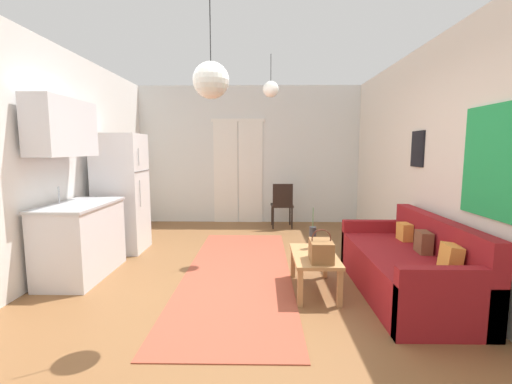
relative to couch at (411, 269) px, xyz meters
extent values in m
cube|color=brown|center=(-1.82, -0.14, -0.33)|extent=(5.08, 8.14, 0.10)
cube|color=silver|center=(-1.82, 3.68, 1.12)|extent=(4.68, 0.10, 2.79)
cube|color=white|center=(-2.30, 3.62, 0.76)|extent=(0.49, 0.02, 2.07)
cube|color=white|center=(-1.79, 3.62, 0.76)|extent=(0.49, 0.02, 2.07)
cube|color=white|center=(-2.04, 3.61, 1.82)|extent=(1.08, 0.03, 0.06)
cube|color=silver|center=(0.47, -0.14, 1.12)|extent=(0.10, 7.74, 2.79)
cube|color=green|center=(0.41, -0.55, 1.13)|extent=(0.02, 0.86, 0.97)
cube|color=black|center=(0.41, 0.92, 1.24)|extent=(0.02, 0.33, 0.45)
cube|color=white|center=(-4.11, -0.14, 1.12)|extent=(0.10, 7.74, 2.79)
cube|color=orange|center=(-4.05, 0.99, 1.50)|extent=(0.02, 0.32, 0.40)
cube|color=#9E4733|center=(-1.85, 0.60, -0.27)|extent=(1.28, 3.68, 0.01)
cube|color=maroon|center=(-0.08, 0.00, -0.05)|extent=(0.85, 1.90, 0.45)
cube|color=maroon|center=(0.27, 0.00, 0.13)|extent=(0.15, 1.90, 0.81)
cube|color=maroon|center=(-0.08, -0.89, 0.03)|extent=(0.85, 0.11, 0.60)
cube|color=maroon|center=(-0.08, 0.90, 0.03)|extent=(0.85, 0.11, 0.60)
cube|color=gold|center=(0.12, -0.52, 0.29)|extent=(0.16, 0.24, 0.24)
cube|color=brown|center=(0.12, 0.01, 0.28)|extent=(0.14, 0.23, 0.22)
cube|color=gold|center=(0.13, 0.50, 0.27)|extent=(0.13, 0.20, 0.20)
cube|color=#B27F4C|center=(-0.99, 0.08, 0.11)|extent=(0.46, 0.85, 0.04)
cube|color=#B27F4C|center=(-1.18, -0.31, -0.09)|extent=(0.05, 0.05, 0.37)
cube|color=#B27F4C|center=(-0.80, -0.31, -0.09)|extent=(0.05, 0.05, 0.37)
cube|color=#B27F4C|center=(-1.18, 0.47, -0.09)|extent=(0.05, 0.05, 0.37)
cube|color=#B27F4C|center=(-0.80, 0.47, -0.09)|extent=(0.05, 0.05, 0.37)
cylinder|color=#2D2D33|center=(-0.98, 0.31, 0.25)|extent=(0.08, 0.08, 0.24)
cylinder|color=#477F42|center=(-0.98, 0.31, 0.48)|extent=(0.01, 0.01, 0.22)
cube|color=brown|center=(-0.96, -0.14, 0.23)|extent=(0.23, 0.31, 0.21)
torus|color=#512319|center=(-0.96, -0.14, 0.35)|extent=(0.20, 0.01, 0.20)
cube|color=white|center=(-3.64, 1.55, 0.59)|extent=(0.64, 0.64, 1.74)
cube|color=#4C4C51|center=(-3.31, 1.55, 0.92)|extent=(0.01, 0.61, 0.01)
cylinder|color=#B7BABF|center=(-3.30, 1.37, 1.13)|extent=(0.02, 0.02, 0.24)
cylinder|color=#B7BABF|center=(-3.30, 1.37, 0.61)|extent=(0.02, 0.02, 0.38)
cube|color=silver|center=(-3.71, 0.48, 0.15)|extent=(0.59, 1.13, 0.85)
cube|color=#B7BABF|center=(-3.71, 0.48, 0.59)|extent=(0.62, 1.16, 0.03)
cube|color=#999BA0|center=(-3.71, 0.48, 0.54)|extent=(0.36, 0.40, 0.10)
cylinder|color=#B7BABF|center=(-3.94, 0.48, 0.70)|extent=(0.02, 0.02, 0.20)
cube|color=silver|center=(-3.84, 0.48, 1.48)|extent=(0.32, 1.02, 0.66)
cylinder|color=black|center=(-0.99, 3.33, -0.07)|extent=(0.03, 0.03, 0.42)
cylinder|color=black|center=(-1.35, 3.32, -0.07)|extent=(0.03, 0.03, 0.42)
cylinder|color=black|center=(-0.98, 2.99, -0.07)|extent=(0.03, 0.03, 0.42)
cylinder|color=black|center=(-1.34, 2.98, -0.07)|extent=(0.03, 0.03, 0.42)
cube|color=black|center=(-1.16, 3.16, 0.15)|extent=(0.43, 0.41, 0.04)
cube|color=black|center=(-1.16, 2.98, 0.38)|extent=(0.38, 0.04, 0.43)
cylinder|color=black|center=(-1.96, -0.68, 2.22)|extent=(0.01, 0.01, 0.58)
sphere|color=white|center=(-1.96, -0.68, 1.78)|extent=(0.29, 0.29, 0.29)
cylinder|color=black|center=(-1.44, 1.33, 2.33)|extent=(0.01, 0.01, 0.35)
sphere|color=white|center=(-1.44, 1.33, 2.05)|extent=(0.22, 0.22, 0.22)
camera|label=1|loc=(-1.56, -3.51, 1.24)|focal=24.33mm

